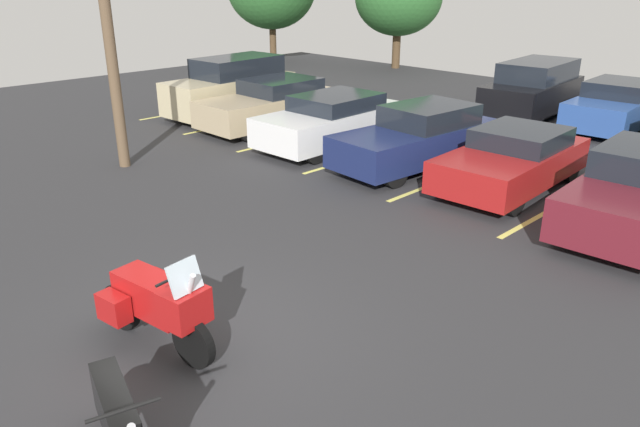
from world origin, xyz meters
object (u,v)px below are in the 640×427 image
motorcycle_touring (158,303)px  car_far_blue (617,106)px  car_navy (419,137)px  car_red (513,160)px  car_champagne (232,87)px  car_white (333,120)px  car_tan (273,104)px  car_maroon (640,191)px  car_far_black (533,89)px

motorcycle_touring → car_far_blue: bearing=92.2°
car_navy → car_red: size_ratio=1.10×
car_champagne → car_red: size_ratio=1.08×
car_champagne → car_white: (5.21, -0.38, -0.22)m
motorcycle_touring → car_white: 10.22m
car_white → car_champagne: bearing=175.9°
car_red → car_far_blue: 7.49m
car_tan → car_champagne: bearing=176.3°
car_white → car_far_blue: 9.14m
car_maroon → car_far_black: (-6.13, 7.61, 0.17)m
motorcycle_touring → car_champagne: size_ratio=0.45×
car_navy → car_far_black: size_ratio=1.03×
car_red → car_far_blue: size_ratio=0.93×
car_navy → car_far_black: (-0.77, 7.36, 0.17)m
car_navy → car_white: bearing=-176.2°
car_tan → car_far_black: car_far_black is taller
car_white → car_red: 5.36m
car_far_blue → car_maroon: bearing=-66.3°
motorcycle_touring → car_navy: car_navy is taller
motorcycle_touring → car_champagne: (-10.60, 9.06, 0.27)m
car_champagne → car_navy: car_champagne is taller
car_red → car_far_black: car_far_black is taller
car_tan → car_red: size_ratio=1.08×
car_navy → car_red: bearing=3.2°
car_maroon → car_far_black: size_ratio=0.99×
car_maroon → car_tan: bearing=178.5°
car_red → car_far_blue: car_far_blue is taller
car_tan → car_far_blue: (7.65, 7.57, -0.01)m
car_tan → car_navy: (5.73, -0.04, 0.01)m
car_far_blue → car_champagne: bearing=-143.4°
car_champagne → car_maroon: 13.43m
car_far_black → car_far_blue: car_far_black is taller
motorcycle_touring → car_far_black: (-3.31, 16.23, 0.23)m
car_tan → car_maroon: 11.09m
car_champagne → car_tan: bearing=-3.7°
car_champagne → car_red: (10.57, -0.05, -0.28)m
car_navy → car_red: 2.51m
car_far_black → car_far_blue: bearing=5.4°
car_tan → car_white: size_ratio=1.01×
car_white → car_far_black: car_far_black is taller
car_far_blue → car_tan: bearing=-135.3°
car_maroon → motorcycle_touring: bearing=-108.1°
car_white → car_maroon: (8.21, -0.06, 0.02)m
car_navy → car_far_blue: (1.92, 7.61, -0.02)m
car_champagne → car_far_blue: car_champagne is taller
car_white → car_far_black: (2.08, 7.54, 0.19)m
motorcycle_touring → car_tan: size_ratio=0.45×
car_tan → car_maroon: bearing=-1.5°
car_tan → car_far_black: size_ratio=1.01×
car_far_black → motorcycle_touring: bearing=-78.5°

